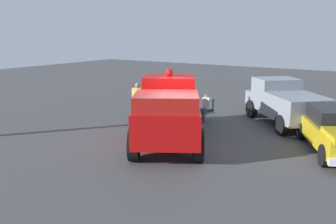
{
  "coord_description": "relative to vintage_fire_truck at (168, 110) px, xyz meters",
  "views": [
    {
      "loc": [
        6.27,
        -10.22,
        3.98
      ],
      "look_at": [
        -0.68,
        0.41,
        1.18
      ],
      "focal_mm": 39.36,
      "sensor_mm": 36.0,
      "label": 1
    }
  ],
  "objects": [
    {
      "name": "ground_plane",
      "position": [
        0.8,
        -0.61,
        -1.2
      ],
      "size": [
        60.0,
        60.0,
        0.0
      ],
      "primitive_type": "plane",
      "color": "#424244"
    },
    {
      "name": "vintage_fire_truck",
      "position": [
        0.0,
        0.0,
        0.0
      ],
      "size": [
        4.94,
        6.21,
        2.59
      ],
      "color": "black",
      "rests_on": "ground"
    },
    {
      "name": "parked_pickup",
      "position": [
        2.74,
        5.01,
        -0.21
      ],
      "size": [
        4.56,
        4.76,
        1.9
      ],
      "color": "black",
      "rests_on": "ground"
    },
    {
      "name": "lawn_chair_near_truck",
      "position": [
        -0.3,
        3.72,
        -0.61
      ],
      "size": [
        0.62,
        0.61,
        1.02
      ],
      "color": "#B7BABF",
      "rests_on": "ground"
    },
    {
      "name": "spectator_seated",
      "position": [
        -0.34,
        3.6,
        -0.5
      ],
      "size": [
        0.51,
        0.61,
        1.29
      ],
      "color": "#383842",
      "rests_on": "ground"
    },
    {
      "name": "spectator_standing",
      "position": [
        -3.18,
        2.32,
        -0.23
      ],
      "size": [
        0.65,
        0.29,
        1.68
      ],
      "color": "#2D334C",
      "rests_on": "ground"
    }
  ]
}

